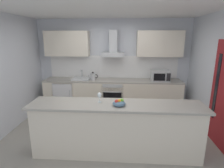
% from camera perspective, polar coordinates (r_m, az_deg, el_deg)
% --- Properties ---
extents(ground, '(5.44, 4.73, 0.02)m').
position_cam_1_polar(ground, '(4.13, -1.37, -16.10)').
color(ground, gray).
extents(ceiling, '(5.44, 4.73, 0.02)m').
position_cam_1_polar(ceiling, '(3.59, -1.64, 22.78)').
color(ceiling, white).
extents(wall_back, '(5.44, 0.12, 2.60)m').
position_cam_1_polar(wall_back, '(5.53, 0.36, 6.26)').
color(wall_back, silver).
rests_on(wall_back, ground).
extents(backsplash_tile, '(3.78, 0.02, 0.66)m').
position_cam_1_polar(backsplash_tile, '(5.47, 0.32, 5.43)').
color(backsplash_tile, white).
extents(counter_back, '(3.91, 0.60, 0.90)m').
position_cam_1_polar(counter_back, '(5.36, 0.10, -3.36)').
color(counter_back, beige).
rests_on(counter_back, ground).
extents(counter_island, '(3.04, 0.64, 0.97)m').
position_cam_1_polar(counter_island, '(3.36, 1.30, -13.92)').
color(counter_island, beige).
rests_on(counter_island, ground).
extents(upper_cabinets, '(3.86, 0.32, 0.70)m').
position_cam_1_polar(upper_cabinets, '(5.25, 0.22, 12.50)').
color(upper_cabinets, beige).
extents(side_door, '(0.08, 0.85, 2.05)m').
position_cam_1_polar(side_door, '(4.03, 31.37, -3.00)').
color(side_door, maroon).
rests_on(side_door, ground).
extents(oven, '(0.60, 0.62, 0.80)m').
position_cam_1_polar(oven, '(5.33, 0.30, -3.35)').
color(oven, slate).
rests_on(oven, ground).
extents(refrigerator, '(0.58, 0.60, 0.85)m').
position_cam_1_polar(refrigerator, '(5.60, -14.25, -3.30)').
color(refrigerator, white).
rests_on(refrigerator, ground).
extents(microwave, '(0.50, 0.38, 0.30)m').
position_cam_1_polar(microwave, '(5.24, 14.89, 2.52)').
color(microwave, '#B7BABC').
rests_on(microwave, counter_back).
extents(sink, '(0.50, 0.40, 0.26)m').
position_cam_1_polar(sink, '(5.35, -9.59, 1.72)').
color(sink, silver).
rests_on(sink, counter_back).
extents(kettle, '(0.29, 0.15, 0.24)m').
position_cam_1_polar(kettle, '(5.22, -5.98, 2.39)').
color(kettle, '#B7BABC').
rests_on(kettle, counter_back).
extents(range_hood, '(0.62, 0.45, 0.72)m').
position_cam_1_polar(range_hood, '(5.21, 0.41, 11.13)').
color(range_hood, '#B7BABC').
extents(wine_glass, '(0.08, 0.08, 0.18)m').
position_cam_1_polar(wine_glass, '(3.22, -3.94, -3.60)').
color(wine_glass, silver).
rests_on(wine_glass, counter_island).
extents(fruit_bowl, '(0.22, 0.22, 0.13)m').
position_cam_1_polar(fruit_bowl, '(3.08, 2.24, -6.00)').
color(fruit_bowl, slate).
rests_on(fruit_bowl, counter_island).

